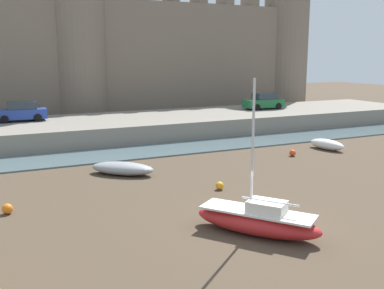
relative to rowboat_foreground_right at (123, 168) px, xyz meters
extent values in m
plane|color=#4C3D2D|center=(2.63, -10.45, -0.38)|extent=(160.00, 160.00, 0.00)
cube|color=slate|center=(2.63, 5.44, -0.33)|extent=(80.00, 4.50, 0.10)
cube|color=gray|center=(2.63, 12.69, 0.38)|extent=(64.45, 10.00, 1.54)
cube|color=#7A6B5B|center=(2.63, 23.17, 5.95)|extent=(52.45, 2.80, 12.66)
cylinder|color=#7A6B5B|center=(2.63, 23.17, 8.12)|extent=(5.63, 5.63, 17.01)
cylinder|color=#7A6B5B|center=(28.85, 23.17, 8.12)|extent=(5.63, 5.63, 17.01)
cube|color=#746557|center=(19.86, 23.17, 12.83)|extent=(1.10, 2.52, 1.10)
cube|color=#746557|center=(23.30, 23.17, 12.83)|extent=(1.10, 2.52, 1.10)
ellipsoid|color=gray|center=(0.00, 0.00, -0.02)|extent=(3.87, 3.65, 0.74)
ellipsoid|color=silver|center=(0.00, 0.00, 0.04)|extent=(3.13, 2.95, 0.41)
cube|color=beige|center=(-0.22, 0.19, 0.08)|extent=(0.99, 1.09, 0.06)
cube|color=beige|center=(1.12, -0.99, 0.06)|extent=(0.75, 0.80, 0.08)
ellipsoid|color=red|center=(2.09, -10.92, 0.09)|extent=(4.19, 4.96, 0.94)
cube|color=silver|center=(2.09, -10.92, 0.52)|extent=(3.65, 4.33, 0.08)
cube|color=silver|center=(2.31, -11.22, 0.78)|extent=(1.62, 1.72, 0.44)
cylinder|color=silver|center=(1.94, -10.71, 3.09)|extent=(0.10, 0.10, 5.07)
cylinder|color=silver|center=(2.39, -11.32, 1.01)|extent=(1.40, 1.88, 0.08)
ellipsoid|color=silver|center=(15.83, 0.45, 0.00)|extent=(1.57, 3.06, 0.77)
ellipsoid|color=white|center=(15.83, 0.45, 0.06)|extent=(1.25, 2.50, 0.42)
cube|color=beige|center=(15.87, 0.23, 0.10)|extent=(0.94, 0.36, 0.06)
cube|color=beige|center=(15.63, 1.57, 0.08)|extent=(0.64, 0.38, 0.08)
sphere|color=#E04C1E|center=(12.10, -0.28, -0.16)|extent=(0.46, 0.46, 0.46)
sphere|color=orange|center=(-6.53, -4.31, -0.15)|extent=(0.47, 0.47, 0.47)
sphere|color=orange|center=(3.65, -5.12, -0.17)|extent=(0.43, 0.43, 0.43)
cube|color=#1E6638|center=(18.90, 13.28, 1.75)|extent=(4.14, 1.81, 0.80)
cube|color=#2D3842|center=(19.05, 13.28, 2.45)|extent=(2.29, 1.56, 0.64)
cylinder|color=black|center=(17.60, 12.47, 1.47)|extent=(0.64, 0.20, 0.64)
cylinder|color=black|center=(17.65, 14.17, 1.47)|extent=(0.64, 0.20, 0.64)
cylinder|color=black|center=(20.15, 12.40, 1.47)|extent=(0.64, 0.20, 0.64)
cylinder|color=black|center=(20.19, 14.10, 1.47)|extent=(0.64, 0.20, 0.64)
cube|color=#263F99|center=(-4.23, 14.66, 1.75)|extent=(4.14, 1.81, 0.80)
cube|color=#2D3842|center=(-4.08, 14.65, 2.45)|extent=(2.29, 1.56, 0.64)
cylinder|color=black|center=(-5.53, 13.84, 1.47)|extent=(0.64, 0.20, 0.64)
cylinder|color=black|center=(-5.48, 15.54, 1.47)|extent=(0.64, 0.20, 0.64)
cylinder|color=black|center=(-2.99, 13.77, 1.47)|extent=(0.64, 0.20, 0.64)
cylinder|color=black|center=(-2.94, 15.47, 1.47)|extent=(0.64, 0.20, 0.64)
camera|label=1|loc=(-7.29, -24.72, 6.41)|focal=42.00mm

